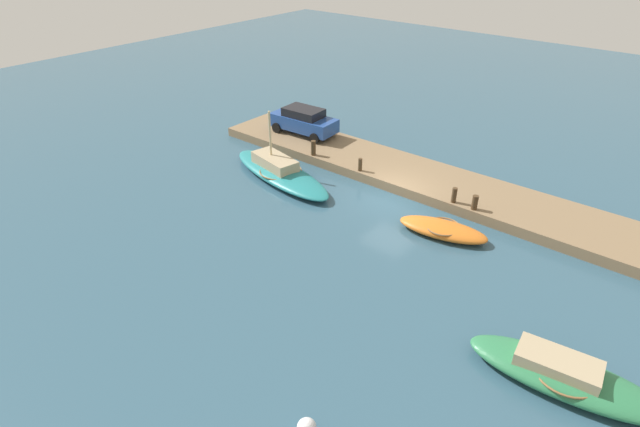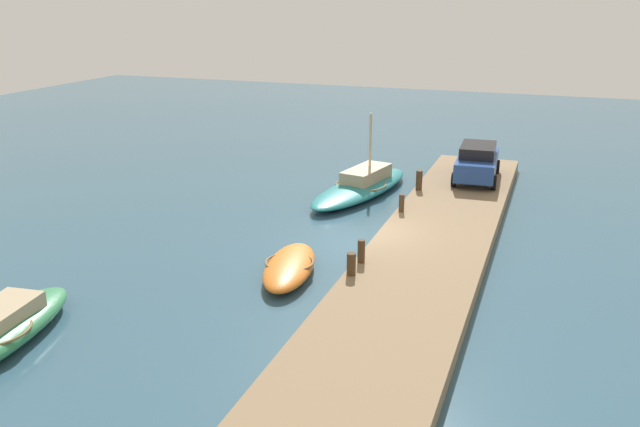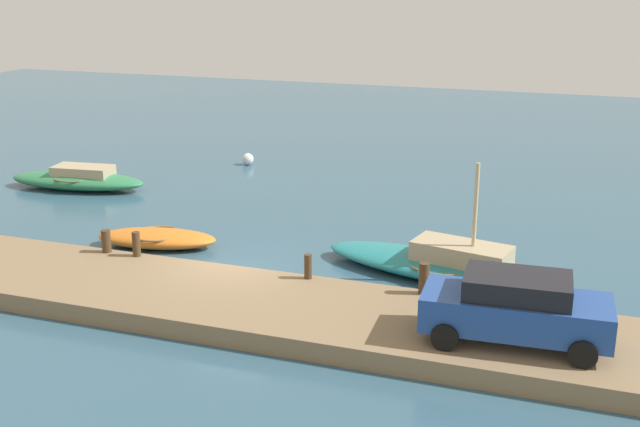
% 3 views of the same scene
% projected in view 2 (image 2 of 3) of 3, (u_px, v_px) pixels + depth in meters
% --- Properties ---
extents(ground_plane, '(84.00, 84.00, 0.00)m').
position_uv_depth(ground_plane, '(366.00, 244.00, 24.16)').
color(ground_plane, '#33566B').
extents(dock_platform, '(25.84, 4.00, 0.52)m').
position_uv_depth(dock_platform, '(432.00, 245.00, 23.28)').
color(dock_platform, '#846B4C').
rests_on(dock_platform, ground_plane).
extents(rowboat_orange, '(4.25, 2.31, 0.59)m').
position_uv_depth(rowboat_orange, '(290.00, 266.00, 21.37)').
color(rowboat_orange, orange).
rests_on(rowboat_orange, ground_plane).
extents(sailboat_teal, '(8.08, 3.78, 3.62)m').
position_uv_depth(sailboat_teal, '(362.00, 185.00, 30.08)').
color(sailboat_teal, teal).
rests_on(sailboat_teal, ground_plane).
extents(mooring_post_west, '(0.28, 0.28, 0.71)m').
position_uv_depth(mooring_post_west, '(351.00, 264.00, 20.09)').
color(mooring_post_west, '#47331E').
rests_on(mooring_post_west, dock_platform).
extents(mooring_post_mid_west, '(0.24, 0.24, 0.76)m').
position_uv_depth(mooring_post_mid_west, '(361.00, 251.00, 21.03)').
color(mooring_post_mid_west, '#47331E').
rests_on(mooring_post_mid_west, dock_platform).
extents(mooring_post_mid_east, '(0.22, 0.22, 0.71)m').
position_uv_depth(mooring_post_mid_east, '(402.00, 203.00, 25.97)').
color(mooring_post_mid_east, '#47331E').
rests_on(mooring_post_mid_east, dock_platform).
extents(mooring_post_east, '(0.28, 0.28, 0.86)m').
position_uv_depth(mooring_post_east, '(419.00, 180.00, 28.89)').
color(mooring_post_east, '#47331E').
rests_on(mooring_post_east, dock_platform).
extents(parked_car, '(4.36, 2.13, 1.65)m').
position_uv_depth(parked_car, '(477.00, 161.00, 30.36)').
color(parked_car, '#234793').
rests_on(parked_car, dock_platform).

